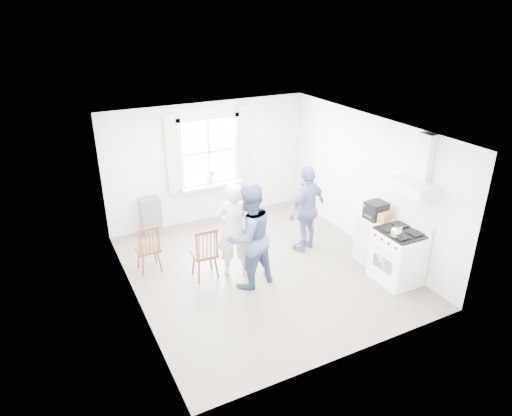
{
  "coord_description": "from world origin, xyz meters",
  "views": [
    {
      "loc": [
        -3.33,
        -6.3,
        4.43
      ],
      "look_at": [
        -0.03,
        0.2,
        1.15
      ],
      "focal_mm": 32.0,
      "sensor_mm": 36.0,
      "label": 1
    }
  ],
  "objects_px": {
    "windsor_chair_a": "(206,249)",
    "windsor_chair_b": "(149,244)",
    "person_right": "(307,209)",
    "gas_stove": "(398,256)",
    "low_cabinet": "(374,239)",
    "person_left": "(234,230)",
    "person_mid": "(249,237)",
    "stereo_stack": "(376,210)"
  },
  "relations": [
    {
      "from": "windsor_chair_a",
      "to": "windsor_chair_b",
      "type": "bearing_deg",
      "value": 141.83
    },
    {
      "from": "windsor_chair_a",
      "to": "person_right",
      "type": "bearing_deg",
      "value": 3.73
    },
    {
      "from": "gas_stove",
      "to": "person_right",
      "type": "bearing_deg",
      "value": 115.4
    },
    {
      "from": "person_right",
      "to": "low_cabinet",
      "type": "bearing_deg",
      "value": 110.6
    },
    {
      "from": "gas_stove",
      "to": "person_left",
      "type": "bearing_deg",
      "value": 148.98
    },
    {
      "from": "gas_stove",
      "to": "person_mid",
      "type": "height_order",
      "value": "person_mid"
    },
    {
      "from": "windsor_chair_a",
      "to": "person_mid",
      "type": "distance_m",
      "value": 0.82
    },
    {
      "from": "gas_stove",
      "to": "windsor_chair_b",
      "type": "xyz_separation_m",
      "value": [
        -3.74,
        2.17,
        0.09
      ]
    },
    {
      "from": "windsor_chair_a",
      "to": "person_mid",
      "type": "height_order",
      "value": "person_mid"
    },
    {
      "from": "low_cabinet",
      "to": "person_mid",
      "type": "relative_size",
      "value": 0.49
    },
    {
      "from": "person_left",
      "to": "person_right",
      "type": "relative_size",
      "value": 1.02
    },
    {
      "from": "stereo_stack",
      "to": "windsor_chair_b",
      "type": "distance_m",
      "value": 4.07
    },
    {
      "from": "stereo_stack",
      "to": "windsor_chair_a",
      "type": "bearing_deg",
      "value": 164.0
    },
    {
      "from": "windsor_chair_b",
      "to": "person_right",
      "type": "xyz_separation_m",
      "value": [
        2.95,
        -0.51,
        0.29
      ]
    },
    {
      "from": "low_cabinet",
      "to": "windsor_chair_a",
      "type": "relative_size",
      "value": 0.91
    },
    {
      "from": "gas_stove",
      "to": "stereo_stack",
      "type": "relative_size",
      "value": 3.09
    },
    {
      "from": "low_cabinet",
      "to": "windsor_chair_a",
      "type": "xyz_separation_m",
      "value": [
        -2.98,
        0.82,
        0.15
      ]
    },
    {
      "from": "low_cabinet",
      "to": "person_right",
      "type": "height_order",
      "value": "person_right"
    },
    {
      "from": "low_cabinet",
      "to": "person_mid",
      "type": "bearing_deg",
      "value": 171.77
    },
    {
      "from": "person_left",
      "to": "person_right",
      "type": "height_order",
      "value": "person_left"
    },
    {
      "from": "stereo_stack",
      "to": "person_mid",
      "type": "distance_m",
      "value": 2.38
    },
    {
      "from": "person_mid",
      "to": "person_right",
      "type": "distance_m",
      "value": 1.65
    },
    {
      "from": "windsor_chair_a",
      "to": "windsor_chair_b",
      "type": "height_order",
      "value": "windsor_chair_a"
    },
    {
      "from": "person_mid",
      "to": "low_cabinet",
      "type": "bearing_deg",
      "value": 160.63
    },
    {
      "from": "low_cabinet",
      "to": "person_left",
      "type": "bearing_deg",
      "value": 163.17
    },
    {
      "from": "low_cabinet",
      "to": "person_left",
      "type": "xyz_separation_m",
      "value": [
        -2.48,
        0.75,
        0.42
      ]
    },
    {
      "from": "windsor_chair_a",
      "to": "windsor_chair_b",
      "type": "xyz_separation_m",
      "value": [
        -0.82,
        0.65,
        -0.03
      ]
    },
    {
      "from": "low_cabinet",
      "to": "windsor_chair_b",
      "type": "xyz_separation_m",
      "value": [
        -3.81,
        1.47,
        0.12
      ]
    },
    {
      "from": "person_left",
      "to": "person_mid",
      "type": "xyz_separation_m",
      "value": [
        0.09,
        -0.4,
        0.04
      ]
    },
    {
      "from": "windsor_chair_b",
      "to": "stereo_stack",
      "type": "bearing_deg",
      "value": -21.61
    },
    {
      "from": "gas_stove",
      "to": "windsor_chair_b",
      "type": "relative_size",
      "value": 1.19
    },
    {
      "from": "low_cabinet",
      "to": "person_mid",
      "type": "xyz_separation_m",
      "value": [
        -2.39,
        0.35,
        0.47
      ]
    },
    {
      "from": "low_cabinet",
      "to": "person_right",
      "type": "bearing_deg",
      "value": 131.77
    },
    {
      "from": "person_left",
      "to": "windsor_chair_a",
      "type": "bearing_deg",
      "value": 13.45
    },
    {
      "from": "gas_stove",
      "to": "low_cabinet",
      "type": "xyz_separation_m",
      "value": [
        0.07,
        0.7,
        -0.03
      ]
    },
    {
      "from": "gas_stove",
      "to": "person_left",
      "type": "xyz_separation_m",
      "value": [
        -2.41,
        1.45,
        0.39
      ]
    },
    {
      "from": "gas_stove",
      "to": "stereo_stack",
      "type": "bearing_deg",
      "value": 88.03
    },
    {
      "from": "stereo_stack",
      "to": "person_right",
      "type": "relative_size",
      "value": 0.21
    },
    {
      "from": "person_mid",
      "to": "person_right",
      "type": "height_order",
      "value": "person_mid"
    },
    {
      "from": "stereo_stack",
      "to": "windsor_chair_a",
      "type": "height_order",
      "value": "stereo_stack"
    },
    {
      "from": "windsor_chair_a",
      "to": "person_left",
      "type": "xyz_separation_m",
      "value": [
        0.5,
        -0.07,
        0.27
      ]
    },
    {
      "from": "low_cabinet",
      "to": "person_left",
      "type": "relative_size",
      "value": 0.52
    }
  ]
}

